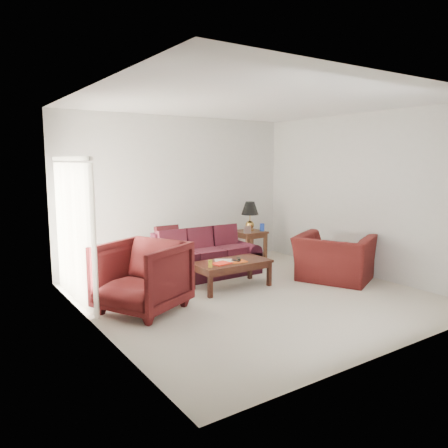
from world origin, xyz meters
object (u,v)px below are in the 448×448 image
end_table (250,246)px  floor_lamp (77,238)px  armchair_right (334,258)px  sofa (205,254)px  coffee_table (232,274)px  armchair_left (142,277)px

end_table → floor_lamp: (-3.62, -0.02, 0.54)m
armchair_right → end_table: bearing=-18.5°
end_table → floor_lamp: bearing=-179.7°
sofa → coffee_table: (0.01, -0.85, -0.19)m
coffee_table → floor_lamp: bearing=133.4°
floor_lamp → end_table: bearing=0.3°
floor_lamp → coffee_table: (2.13, -1.44, -0.63)m
armchair_right → coffee_table: armchair_right is taller
floor_lamp → sofa: bearing=-15.4°
end_table → sofa: bearing=-158.1°
sofa → armchair_right: bearing=-39.3°
sofa → floor_lamp: (-2.12, 0.58, 0.44)m
sofa → end_table: bearing=23.1°
floor_lamp → coffee_table: size_ratio=1.32×
armchair_left → armchair_right: bearing=55.9°
coffee_table → armchair_left: bearing=175.3°
floor_lamp → armchair_left: (0.42, -1.68, -0.36)m
end_table → armchair_right: (0.28, -2.12, 0.09)m
end_table → armchair_left: armchair_left is taller
sofa → floor_lamp: bearing=165.8°
armchair_left → coffee_table: bearing=70.7°
sofa → armchair_left: (-1.71, -1.09, 0.08)m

